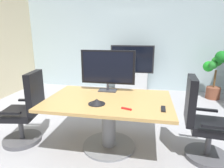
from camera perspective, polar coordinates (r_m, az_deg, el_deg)
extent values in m
plane|color=#99999E|center=(3.12, -3.07, -16.32)|extent=(7.24, 7.24, 0.00)
cube|color=#9EB2B7|center=(5.75, 4.30, 12.30)|extent=(6.12, 0.10, 2.75)
cube|color=#B2894C|center=(2.66, -1.01, -4.89)|extent=(1.71, 1.13, 0.04)
cylinder|color=slate|center=(2.80, -0.98, -12.00)|extent=(0.20, 0.20, 0.70)
cylinder|color=slate|center=(2.96, -0.95, -17.77)|extent=(0.76, 0.76, 0.03)
cylinder|color=#4C4C51|center=(3.37, -25.09, -14.69)|extent=(0.56, 0.56, 0.06)
cylinder|color=#4C4C51|center=(3.28, -25.49, -11.47)|extent=(0.07, 0.07, 0.36)
cube|color=black|center=(3.19, -25.92, -7.90)|extent=(0.55, 0.55, 0.10)
cube|color=black|center=(2.97, -21.98, -2.33)|extent=(0.16, 0.46, 0.60)
cube|color=black|center=(3.36, -23.87, -4.39)|extent=(0.28, 0.10, 0.03)
cube|color=black|center=(2.93, -28.10, -7.61)|extent=(0.28, 0.10, 0.03)
cylinder|color=#4C4C51|center=(3.01, 26.32, -18.58)|extent=(0.56, 0.56, 0.06)
cylinder|color=#4C4C51|center=(2.90, 26.79, -15.08)|extent=(0.07, 0.07, 0.36)
cube|color=black|center=(2.81, 27.31, -11.14)|extent=(0.53, 0.53, 0.10)
cube|color=black|center=(2.64, 22.40, -4.41)|extent=(0.14, 0.46, 0.60)
cube|color=black|center=(2.52, 28.21, -11.14)|extent=(0.28, 0.08, 0.03)
cube|color=black|center=(2.99, 26.35, -6.94)|extent=(0.28, 0.08, 0.03)
cube|color=#333338|center=(3.02, -1.27, -1.90)|extent=(0.28, 0.18, 0.02)
cylinder|color=#333338|center=(3.01, -1.27, -0.84)|extent=(0.04, 0.04, 0.10)
cube|color=black|center=(2.95, -1.26, 5.04)|extent=(0.84, 0.04, 0.52)
cube|color=black|center=(2.93, -1.34, 4.97)|extent=(0.77, 0.01, 0.47)
cube|color=#B7BABC|center=(5.54, 5.84, 0.66)|extent=(0.90, 0.36, 0.55)
cube|color=black|center=(5.40, 6.00, 7.37)|extent=(1.20, 0.06, 0.76)
cube|color=black|center=(5.37, 5.97, 7.33)|extent=(1.12, 0.01, 0.69)
cylinder|color=brown|center=(5.54, 27.85, -2.34)|extent=(0.34, 0.34, 0.30)
cylinder|color=brown|center=(5.45, 28.31, 1.39)|extent=(0.05, 0.05, 0.44)
sphere|color=#2C8123|center=(5.41, 30.07, 7.00)|extent=(0.28, 0.28, 0.28)
sphere|color=#258725|center=(5.49, 28.81, 5.95)|extent=(0.25, 0.25, 0.25)
sphere|color=#1D9723|center=(5.41, 26.84, 4.70)|extent=(0.27, 0.27, 0.27)
sphere|color=#257E29|center=(5.24, 27.92, 5.07)|extent=(0.21, 0.21, 0.21)
sphere|color=#176C1E|center=(5.20, 29.83, 6.98)|extent=(0.29, 0.29, 0.29)
cone|color=black|center=(2.46, -4.59, -5.21)|extent=(0.19, 0.19, 0.07)
cylinder|color=black|center=(2.47, -4.58, -5.89)|extent=(0.22, 0.22, 0.01)
cube|color=black|center=(2.36, 15.05, -7.17)|extent=(0.06, 0.17, 0.02)
cube|color=red|center=(2.29, 4.34, -7.36)|extent=(0.13, 0.06, 0.02)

